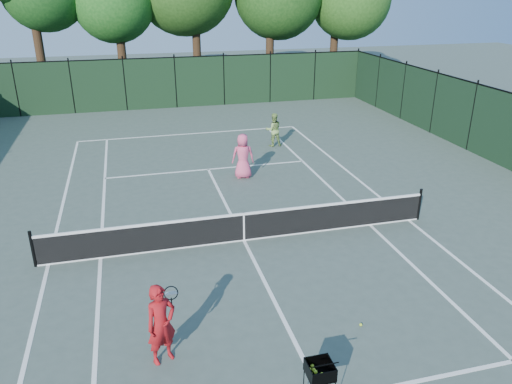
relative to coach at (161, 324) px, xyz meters
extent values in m
plane|color=#445249|center=(2.75, 4.54, -0.87)|extent=(90.00, 90.00, 0.00)
cube|color=white|center=(-2.74, 4.54, -0.87)|extent=(0.10, 23.77, 0.01)
cube|color=white|center=(8.23, 4.54, -0.87)|extent=(0.10, 23.77, 0.01)
cube|color=white|center=(-1.37, 4.54, -0.87)|extent=(0.10, 23.77, 0.01)
cube|color=white|center=(6.86, 4.54, -0.87)|extent=(0.10, 23.77, 0.01)
cube|color=white|center=(2.75, 16.43, -0.87)|extent=(10.97, 0.10, 0.01)
cube|color=white|center=(2.75, 10.94, -0.87)|extent=(8.23, 0.10, 0.01)
cube|color=white|center=(2.75, 4.54, -0.87)|extent=(0.10, 12.80, 0.01)
cube|color=black|center=(2.75, 4.54, -0.41)|extent=(11.60, 0.03, 0.85)
cube|color=white|center=(2.75, 4.54, 0.01)|extent=(11.60, 0.05, 0.07)
cube|color=white|center=(2.75, 4.54, -0.85)|extent=(11.60, 0.05, 0.04)
cube|color=white|center=(2.75, 4.54, -0.41)|extent=(0.05, 0.04, 0.91)
cylinder|color=black|center=(-3.05, 4.54, -0.34)|extent=(0.09, 0.09, 1.06)
cylinder|color=black|center=(8.55, 4.54, -0.34)|extent=(0.09, 0.09, 1.06)
cube|color=black|center=(2.75, 22.54, 0.63)|extent=(24.00, 0.05, 3.00)
cylinder|color=black|center=(-5.25, 26.54, 1.53)|extent=(0.56, 0.56, 4.80)
cylinder|color=black|center=(-0.25, 26.34, 1.28)|extent=(0.56, 0.56, 4.30)
cylinder|color=black|center=(4.75, 26.84, 1.63)|extent=(0.56, 0.56, 5.00)
cylinder|color=black|center=(9.75, 26.14, 1.43)|extent=(0.56, 0.56, 4.60)
cylinder|color=black|center=(14.75, 26.64, 1.33)|extent=(0.56, 0.56, 4.40)
imported|color=#A81318|center=(0.00, 0.00, 0.00)|extent=(0.75, 0.64, 1.73)
cylinder|color=black|center=(0.26, 0.50, 0.08)|extent=(0.03, 0.03, 0.30)
torus|color=black|center=(0.26, 0.50, 0.35)|extent=(0.30, 0.10, 0.30)
imported|color=#E24F79|center=(3.93, 9.69, 0.02)|extent=(0.94, 0.68, 1.77)
imported|color=#82A653|center=(6.27, 13.39, -0.09)|extent=(0.77, 0.60, 1.57)
cylinder|color=black|center=(2.41, -1.65, -0.55)|extent=(0.02, 0.02, 0.63)
cylinder|color=black|center=(2.83, -1.65, -0.55)|extent=(0.02, 0.02, 0.63)
cube|color=black|center=(2.62, -1.86, -0.11)|extent=(0.48, 0.48, 0.26)
sphere|color=#C8EE30|center=(2.62, -1.86, -0.18)|extent=(0.07, 0.07, 0.07)
sphere|color=#C8EE30|center=(2.62, -1.86, -0.18)|extent=(0.07, 0.07, 0.07)
sphere|color=#C8EE30|center=(2.62, -1.86, -0.18)|extent=(0.07, 0.07, 0.07)
sphere|color=#C8EE30|center=(2.62, -1.86, -0.18)|extent=(0.07, 0.07, 0.07)
sphere|color=#C8EE30|center=(2.62, -1.86, -0.18)|extent=(0.07, 0.07, 0.07)
sphere|color=#C8EE30|center=(2.62, -1.86, -0.18)|extent=(0.07, 0.07, 0.07)
sphere|color=#C8EE30|center=(2.62, -1.86, -0.18)|extent=(0.07, 0.07, 0.07)
sphere|color=#C8EE30|center=(2.62, -1.86, -0.18)|extent=(0.07, 0.07, 0.07)
sphere|color=#C8EE30|center=(2.62, -1.86, -0.18)|extent=(0.07, 0.07, 0.07)
sphere|color=#C8EE30|center=(2.62, -1.86, -0.18)|extent=(0.07, 0.07, 0.07)
sphere|color=#C8EE30|center=(2.62, -1.86, -0.18)|extent=(0.07, 0.07, 0.07)
sphere|color=#C8EE30|center=(2.62, -1.86, -0.18)|extent=(0.07, 0.07, 0.07)
sphere|color=#AFCF2A|center=(4.35, -0.03, -0.83)|extent=(0.07, 0.07, 0.07)
camera|label=1|loc=(-0.23, -8.28, 6.19)|focal=35.00mm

